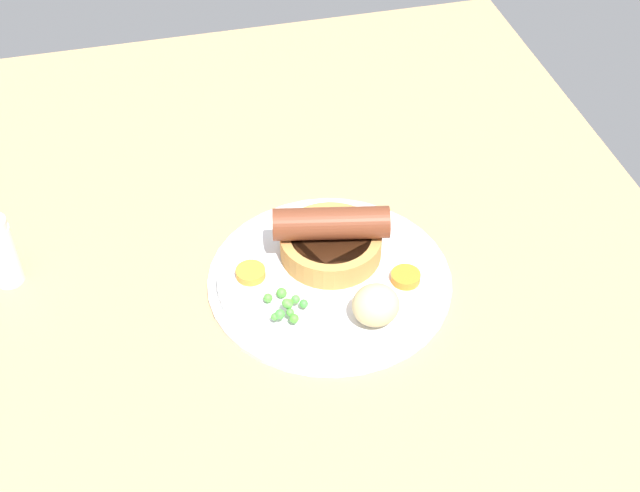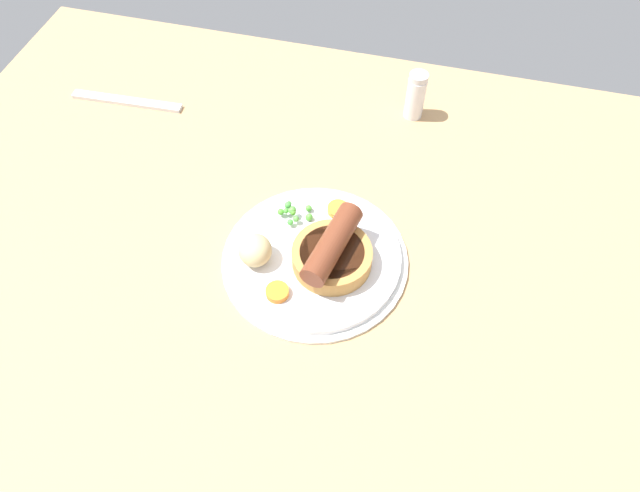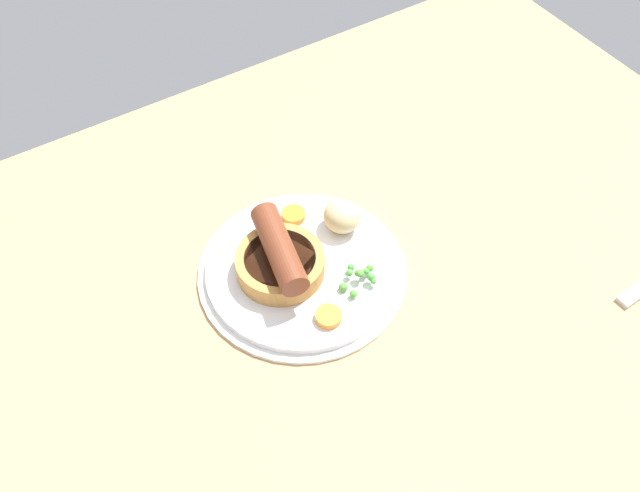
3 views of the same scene
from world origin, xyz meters
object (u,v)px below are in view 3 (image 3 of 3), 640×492
at_px(potato_chunk_0, 342,216).
at_px(carrot_slice_0, 293,215).
at_px(dinner_plate, 302,270).
at_px(pea_pile, 358,277).
at_px(carrot_slice_2, 328,316).
at_px(sausage_pudding, 280,259).

bearing_deg(potato_chunk_0, carrot_slice_0, -46.30).
relative_size(dinner_plate, carrot_slice_0, 8.42).
relative_size(pea_pile, carrot_slice_2, 1.64).
bearing_deg(sausage_pudding, pea_pile, 59.45).
distance_m(pea_pile, potato_chunk_0, 0.08).
bearing_deg(carrot_slice_0, potato_chunk_0, 133.70).
relative_size(dinner_plate, carrot_slice_2, 8.28).
bearing_deg(carrot_slice_0, sausage_pudding, 48.88).
height_order(dinner_plate, sausage_pudding, sausage_pudding).
distance_m(dinner_plate, pea_pile, 0.07).
xyz_separation_m(pea_pile, carrot_slice_2, (0.05, 0.02, -0.01)).
height_order(carrot_slice_0, carrot_slice_2, same).
xyz_separation_m(sausage_pudding, carrot_slice_2, (-0.01, 0.08, -0.02)).
height_order(sausage_pudding, carrot_slice_0, sausage_pudding).
relative_size(sausage_pudding, carrot_slice_2, 4.02).
relative_size(dinner_plate, pea_pile, 5.06).
xyz_separation_m(pea_pile, potato_chunk_0, (-0.03, -0.08, 0.01)).
xyz_separation_m(carrot_slice_0, carrot_slice_2, (0.04, 0.14, -0.00)).
distance_m(sausage_pudding, potato_chunk_0, 0.09).
height_order(dinner_plate, pea_pile, pea_pile).
relative_size(pea_pile, carrot_slice_0, 1.66).
height_order(potato_chunk_0, carrot_slice_0, potato_chunk_0).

